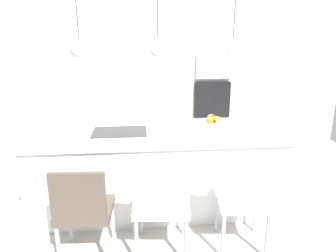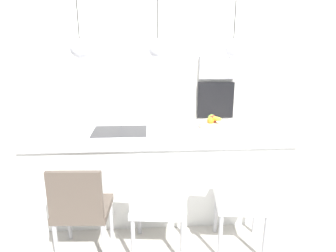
{
  "view_description": "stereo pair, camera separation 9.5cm",
  "coord_description": "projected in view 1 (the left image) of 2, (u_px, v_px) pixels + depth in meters",
  "views": [
    {
      "loc": [
        -0.18,
        -3.11,
        1.88
      ],
      "look_at": [
        0.1,
        0.0,
        0.95
      ],
      "focal_mm": 33.22,
      "sensor_mm": 36.0,
      "label": 1
    },
    {
      "loc": [
        -0.09,
        -3.11,
        1.88
      ],
      "look_at": [
        0.1,
        0.0,
        0.95
      ],
      "focal_mm": 33.22,
      "sensor_mm": 36.0,
      "label": 2
    }
  ],
  "objects": [
    {
      "name": "chair_near",
      "position": [
        83.0,
        208.0,
        2.58
      ],
      "size": [
        0.48,
        0.44,
        0.87
      ],
      "color": "brown",
      "rests_on": "ground"
    },
    {
      "name": "oven",
      "position": [
        212.0,
        100.0,
        4.85
      ],
      "size": [
        0.56,
        0.08,
        0.56
      ],
      "primitive_type": "cube",
      "color": "black",
      "rests_on": "back_wall"
    },
    {
      "name": "sink_basin",
      "position": [
        120.0,
        132.0,
        3.23
      ],
      "size": [
        0.56,
        0.4,
        0.02
      ],
      "primitive_type": "cube",
      "color": "#2D2D30",
      "rests_on": "kitchen_island"
    },
    {
      "name": "faucet",
      "position": [
        120.0,
        113.0,
        3.39
      ],
      "size": [
        0.02,
        0.17,
        0.22
      ],
      "color": "silver",
      "rests_on": "kitchen_island"
    },
    {
      "name": "microwave",
      "position": [
        213.0,
        67.0,
        4.71
      ],
      "size": [
        0.54,
        0.08,
        0.34
      ],
      "primitive_type": "cube",
      "color": "#9E9EA3",
      "rests_on": "back_wall"
    },
    {
      "name": "pendant_light_left",
      "position": [
        80.0,
        49.0,
        2.95
      ],
      "size": [
        0.19,
        0.19,
        0.79
      ],
      "color": "silver"
    },
    {
      "name": "chair_far",
      "position": [
        244.0,
        197.0,
        2.69
      ],
      "size": [
        0.48,
        0.49,
        0.9
      ],
      "color": "white",
      "rests_on": "ground"
    },
    {
      "name": "pendant_light_right",
      "position": [
        233.0,
        48.0,
        3.08
      ],
      "size": [
        0.19,
        0.19,
        0.79
      ],
      "color": "silver"
    },
    {
      "name": "fruit_bowl",
      "position": [
        212.0,
        123.0,
        3.38
      ],
      "size": [
        0.3,
        0.3,
        0.14
      ],
      "color": "beige",
      "rests_on": "kitchen_island"
    },
    {
      "name": "pendant_light_center",
      "position": [
        158.0,
        48.0,
        3.02
      ],
      "size": [
        0.19,
        0.19,
        0.79
      ],
      "color": "silver"
    },
    {
      "name": "floor",
      "position": [
        159.0,
        206.0,
        3.52
      ],
      "size": [
        6.6,
        6.6,
        0.0
      ],
      "primitive_type": "plane",
      "color": "#BCB7AD",
      "rests_on": "ground"
    },
    {
      "name": "back_wall",
      "position": [
        152.0,
        73.0,
        4.72
      ],
      "size": [
        6.0,
        0.1,
        2.6
      ],
      "primitive_type": "cube",
      "color": "silver",
      "rests_on": "ground"
    },
    {
      "name": "chair_middle",
      "position": [
        161.0,
        203.0,
        2.63
      ],
      "size": [
        0.51,
        0.52,
        0.87
      ],
      "color": "silver",
      "rests_on": "ground"
    },
    {
      "name": "kitchen_island",
      "position": [
        159.0,
        170.0,
        3.39
      ],
      "size": [
        2.69,
        0.86,
        0.9
      ],
      "color": "white",
      "rests_on": "ground"
    }
  ]
}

